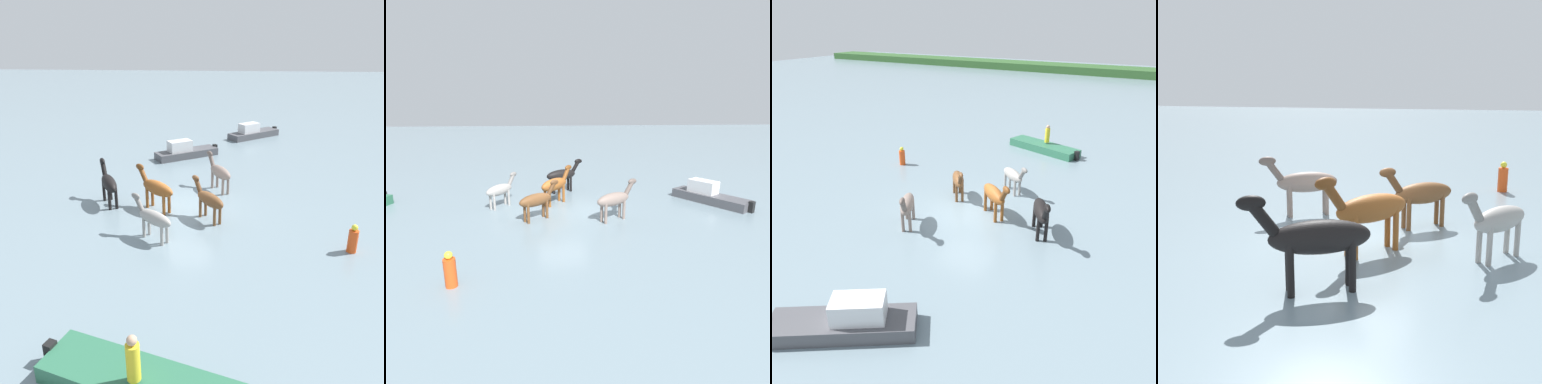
# 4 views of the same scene
# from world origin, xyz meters

# --- Properties ---
(ground_plane) EXTENTS (141.31, 141.31, 0.00)m
(ground_plane) POSITION_xyz_m (0.00, 0.00, 0.00)
(ground_plane) COLOR gray
(horse_gray_outer) EXTENTS (2.18, 1.97, 1.98)m
(horse_gray_outer) POSITION_xyz_m (1.28, 0.34, 1.09)
(horse_gray_outer) COLOR brown
(horse_gray_outer) RESTS_ON ground_plane
(horse_chestnut_trailing) EXTENTS (1.52, 2.25, 1.86)m
(horse_chestnut_trailing) POSITION_xyz_m (-1.59, -2.34, 1.03)
(horse_chestnut_trailing) COLOR gray
(horse_chestnut_trailing) RESTS_ON ground_plane
(horse_dark_mare) EXTENTS (1.54, 2.43, 1.98)m
(horse_dark_mare) POSITION_xyz_m (3.65, -0.16, 1.09)
(horse_dark_mare) COLOR black
(horse_dark_mare) RESTS_ON ground_plane
(horse_pinto_flank) EXTENTS (1.68, 2.02, 1.78)m
(horse_pinto_flank) POSITION_xyz_m (-1.19, 1.26, 0.98)
(horse_pinto_flank) COLOR brown
(horse_pinto_flank) RESTS_ON ground_plane
(horse_lead) EXTENTS (1.96, 1.63, 1.72)m
(horse_lead) POSITION_xyz_m (0.94, 3.25, 0.95)
(horse_lead) COLOR #9E9993
(horse_lead) RESTS_ON ground_plane
(buoy_channel_marker) EXTENTS (0.36, 0.36, 1.14)m
(buoy_channel_marker) POSITION_xyz_m (-6.70, 3.67, 0.51)
(buoy_channel_marker) COLOR #E54C19
(buoy_channel_marker) RESTS_ON ground_plane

